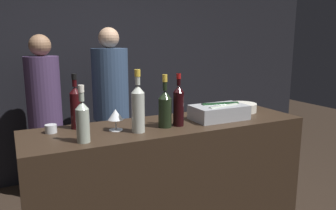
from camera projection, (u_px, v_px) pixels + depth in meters
name	position (u px, v px, depth m)	size (l,w,h in m)	color
wall_back_chalkboard	(93.00, 59.00, 3.86)	(6.40, 0.06, 2.80)	black
bar_counter	(170.00, 200.00, 2.25)	(1.84, 0.52, 1.08)	#2D2116
ice_bin_with_bottles	(219.00, 111.00, 2.25)	(0.38, 0.22, 0.11)	#9EA0A5
bowl_white	(243.00, 107.00, 2.49)	(0.21, 0.21, 0.06)	silver
wine_glass	(116.00, 115.00, 1.96)	(0.09, 0.09, 0.13)	silver
candle_votive	(51.00, 129.00, 1.93)	(0.07, 0.07, 0.05)	silver
white_wine_bottle	(83.00, 119.00, 1.73)	(0.07, 0.07, 0.31)	#9EA899
champagne_bottle	(165.00, 107.00, 2.03)	(0.08, 0.08, 0.33)	black
red_wine_bottle_tall	(178.00, 104.00, 2.07)	(0.07, 0.07, 0.33)	black
rose_wine_bottle	(138.00, 107.00, 1.92)	(0.08, 0.08, 0.37)	#B2B7AD
red_wine_bottle_black_foil	(76.00, 106.00, 2.00)	(0.07, 0.07, 0.34)	black
person_in_hoodie	(111.00, 102.00, 3.45)	(0.37, 0.37, 1.74)	black
person_blond_tee	(45.00, 109.00, 3.28)	(0.33, 0.33, 1.67)	black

